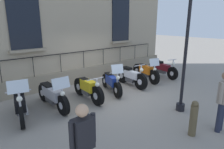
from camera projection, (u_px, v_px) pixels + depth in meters
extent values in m
plane|color=gray|center=(115.00, 94.00, 8.23)|extent=(60.00, 60.00, 0.00)
cube|color=gray|center=(84.00, 75.00, 9.81)|extent=(0.20, 11.45, 0.70)
cube|color=black|center=(121.00, 19.00, 10.76)|extent=(0.06, 1.21, 2.27)
cube|color=gray|center=(122.00, 42.00, 11.01)|extent=(0.24, 1.41, 0.10)
cube|color=black|center=(24.00, 19.00, 7.58)|extent=(0.06, 1.21, 2.27)
cube|color=gray|center=(28.00, 50.00, 7.83)|extent=(0.24, 1.41, 0.10)
cube|color=black|center=(83.00, 51.00, 9.48)|extent=(0.03, 9.62, 0.03)
cylinder|color=black|center=(0.00, 72.00, 7.31)|extent=(0.02, 0.02, 0.81)
cylinder|color=black|center=(33.00, 67.00, 8.07)|extent=(0.02, 0.02, 0.81)
cylinder|color=black|center=(61.00, 63.00, 8.83)|extent=(0.02, 0.02, 0.81)
cylinder|color=black|center=(84.00, 60.00, 9.59)|extent=(0.02, 0.02, 0.81)
cylinder|color=black|center=(103.00, 57.00, 10.35)|extent=(0.02, 0.02, 0.81)
cylinder|color=black|center=(120.00, 54.00, 11.10)|extent=(0.02, 0.02, 0.81)
cylinder|color=black|center=(135.00, 52.00, 11.86)|extent=(0.02, 0.02, 0.81)
cylinder|color=black|center=(148.00, 50.00, 12.62)|extent=(0.02, 0.02, 0.81)
cylinder|color=black|center=(22.00, 118.00, 5.55)|extent=(0.65, 0.28, 0.64)
cylinder|color=silver|center=(22.00, 118.00, 5.55)|extent=(0.25, 0.19, 0.23)
cylinder|color=black|center=(20.00, 101.00, 6.68)|extent=(0.65, 0.28, 0.64)
cylinder|color=silver|center=(20.00, 101.00, 6.68)|extent=(0.25, 0.19, 0.23)
cube|color=black|center=(20.00, 102.00, 6.01)|extent=(0.86, 0.49, 0.37)
cube|color=#4C4C51|center=(21.00, 109.00, 6.17)|extent=(0.53, 0.35, 0.23)
cube|color=black|center=(18.00, 92.00, 6.24)|extent=(0.51, 0.37, 0.10)
cylinder|color=silver|center=(20.00, 105.00, 5.49)|extent=(0.17, 0.10, 0.76)
cylinder|color=silver|center=(18.00, 91.00, 5.44)|extent=(0.20, 0.64, 0.04)
sphere|color=white|center=(19.00, 99.00, 5.38)|extent=(0.16, 0.16, 0.16)
cylinder|color=silver|center=(27.00, 109.00, 6.40)|extent=(0.73, 0.26, 0.08)
cube|color=silver|center=(18.00, 87.00, 5.35)|extent=(0.25, 0.55, 0.36)
cylinder|color=black|center=(63.00, 105.00, 6.35)|extent=(0.66, 0.16, 0.66)
cylinder|color=silver|center=(63.00, 105.00, 6.35)|extent=(0.23, 0.18, 0.23)
cylinder|color=black|center=(44.00, 93.00, 7.46)|extent=(0.66, 0.16, 0.66)
cylinder|color=silver|center=(44.00, 93.00, 7.46)|extent=(0.23, 0.18, 0.23)
cube|color=#B2B2BC|center=(53.00, 93.00, 6.81)|extent=(1.06, 0.32, 0.34)
cube|color=#4C4C51|center=(52.00, 99.00, 6.95)|extent=(0.63, 0.26, 0.23)
cube|color=black|center=(47.00, 85.00, 7.07)|extent=(0.59, 0.29, 0.10)
cylinder|color=silver|center=(62.00, 96.00, 6.31)|extent=(0.16, 0.06, 0.59)
cylinder|color=silver|center=(60.00, 87.00, 6.27)|extent=(0.04, 0.70, 0.04)
sphere|color=white|center=(63.00, 94.00, 6.23)|extent=(0.16, 0.16, 0.16)
cylinder|color=silver|center=(54.00, 99.00, 7.25)|extent=(0.95, 0.08, 0.08)
cube|color=silver|center=(61.00, 83.00, 6.19)|extent=(0.12, 0.57, 0.36)
cylinder|color=black|center=(97.00, 96.00, 7.08)|extent=(0.72, 0.19, 0.71)
cylinder|color=silver|center=(97.00, 96.00, 7.08)|extent=(0.26, 0.18, 0.25)
cylinder|color=black|center=(80.00, 87.00, 8.06)|extent=(0.72, 0.19, 0.71)
cylinder|color=silver|center=(80.00, 87.00, 8.06)|extent=(0.26, 0.18, 0.25)
cube|color=gold|center=(88.00, 85.00, 7.47)|extent=(0.78, 0.36, 0.38)
cube|color=#4C4C51|center=(87.00, 91.00, 7.62)|extent=(0.47, 0.28, 0.25)
cube|color=black|center=(84.00, 80.00, 7.67)|extent=(0.44, 0.31, 0.10)
cylinder|color=silver|center=(96.00, 87.00, 7.03)|extent=(0.16, 0.07, 0.61)
cylinder|color=silver|center=(95.00, 79.00, 6.99)|extent=(0.08, 0.69, 0.04)
sphere|color=white|center=(97.00, 85.00, 6.95)|extent=(0.16, 0.16, 0.16)
cylinder|color=silver|center=(89.00, 92.00, 7.86)|extent=(0.69, 0.12, 0.08)
cylinder|color=black|center=(118.00, 90.00, 7.78)|extent=(0.63, 0.34, 0.62)
cylinder|color=silver|center=(118.00, 90.00, 7.78)|extent=(0.26, 0.23, 0.22)
cylinder|color=black|center=(106.00, 81.00, 9.00)|extent=(0.63, 0.34, 0.62)
cylinder|color=silver|center=(106.00, 81.00, 9.00)|extent=(0.26, 0.23, 0.22)
cube|color=#1E389E|center=(112.00, 80.00, 8.28)|extent=(0.86, 0.52, 0.36)
cube|color=#4C4C51|center=(111.00, 85.00, 8.44)|extent=(0.53, 0.36, 0.22)
cube|color=black|center=(109.00, 74.00, 8.54)|extent=(0.51, 0.37, 0.10)
cylinder|color=silver|center=(117.00, 81.00, 7.73)|extent=(0.17, 0.11, 0.70)
cylinder|color=silver|center=(117.00, 72.00, 7.69)|extent=(0.23, 0.56, 0.04)
sphere|color=white|center=(118.00, 78.00, 7.63)|extent=(0.16, 0.16, 0.16)
cylinder|color=silver|center=(113.00, 86.00, 8.66)|extent=(0.72, 0.32, 0.08)
cube|color=silver|center=(117.00, 69.00, 7.59)|extent=(0.27, 0.49, 0.36)
cylinder|color=black|center=(141.00, 82.00, 8.66)|extent=(0.73, 0.19, 0.72)
cylinder|color=silver|center=(141.00, 82.00, 8.66)|extent=(0.26, 0.17, 0.25)
cylinder|color=black|center=(122.00, 75.00, 9.65)|extent=(0.73, 0.19, 0.72)
cylinder|color=silver|center=(122.00, 75.00, 9.65)|extent=(0.26, 0.17, 0.25)
cube|color=silver|center=(132.00, 75.00, 9.07)|extent=(0.85, 0.35, 0.32)
cube|color=#4C4C51|center=(130.00, 79.00, 9.21)|extent=(0.52, 0.26, 0.25)
cube|color=black|center=(127.00, 68.00, 9.27)|extent=(0.48, 0.29, 0.10)
cylinder|color=silver|center=(140.00, 74.00, 8.61)|extent=(0.16, 0.07, 0.72)
cylinder|color=silver|center=(140.00, 65.00, 8.55)|extent=(0.09, 0.61, 0.04)
sphere|color=white|center=(142.00, 70.00, 8.50)|extent=(0.16, 0.16, 0.16)
cylinder|color=silver|center=(131.00, 80.00, 9.45)|extent=(0.75, 0.14, 0.08)
cylinder|color=black|center=(154.00, 77.00, 9.40)|extent=(0.72, 0.30, 0.72)
cylinder|color=silver|center=(154.00, 77.00, 9.40)|extent=(0.28, 0.20, 0.25)
cylinder|color=black|center=(138.00, 70.00, 10.63)|extent=(0.72, 0.30, 0.72)
cylinder|color=silver|center=(138.00, 70.00, 10.63)|extent=(0.28, 0.20, 0.25)
cube|color=orange|center=(146.00, 69.00, 9.91)|extent=(0.88, 0.50, 0.37)
cube|color=#4C4C51|center=(145.00, 74.00, 10.07)|extent=(0.54, 0.36, 0.25)
cube|color=black|center=(142.00, 65.00, 10.17)|extent=(0.52, 0.37, 0.10)
cylinder|color=silver|center=(154.00, 71.00, 9.37)|extent=(0.17, 0.10, 0.56)
cylinder|color=silver|center=(153.00, 65.00, 9.34)|extent=(0.20, 0.63, 0.04)
sphere|color=white|center=(155.00, 69.00, 9.29)|extent=(0.16, 0.16, 0.16)
cylinder|color=silver|center=(145.00, 75.00, 10.30)|extent=(0.74, 0.27, 0.08)
cube|color=silver|center=(154.00, 62.00, 9.25)|extent=(0.25, 0.54, 0.36)
cylinder|color=black|center=(173.00, 73.00, 10.12)|extent=(0.68, 0.24, 0.67)
cylinder|color=silver|center=(173.00, 73.00, 10.12)|extent=(0.25, 0.17, 0.23)
cylinder|color=black|center=(153.00, 68.00, 11.38)|extent=(0.68, 0.24, 0.67)
cylinder|color=silver|center=(153.00, 68.00, 11.38)|extent=(0.25, 0.17, 0.23)
cube|color=maroon|center=(163.00, 67.00, 10.66)|extent=(0.88, 0.42, 0.32)
cube|color=#4C4C51|center=(161.00, 71.00, 10.80)|extent=(0.54, 0.31, 0.23)
cube|color=black|center=(159.00, 62.00, 10.89)|extent=(0.51, 0.32, 0.10)
cylinder|color=silver|center=(172.00, 67.00, 10.07)|extent=(0.17, 0.09, 0.70)
cylinder|color=silver|center=(172.00, 60.00, 10.02)|extent=(0.15, 0.57, 0.04)
sphere|color=white|center=(174.00, 64.00, 9.97)|extent=(0.16, 0.16, 0.16)
cylinder|color=silver|center=(161.00, 72.00, 11.04)|extent=(0.76, 0.23, 0.08)
cylinder|color=black|center=(180.00, 107.00, 6.71)|extent=(0.28, 0.28, 0.24)
cylinder|color=black|center=(186.00, 51.00, 6.22)|extent=(0.10, 0.10, 4.02)
cylinder|color=brown|center=(193.00, 120.00, 5.18)|extent=(0.19, 0.19, 0.85)
sphere|color=brown|center=(195.00, 104.00, 5.06)|extent=(0.17, 0.17, 0.17)
cube|color=black|center=(83.00, 134.00, 3.35)|extent=(0.24, 0.37, 0.57)
sphere|color=tan|center=(82.00, 110.00, 3.23)|extent=(0.22, 0.22, 0.22)
cylinder|color=black|center=(93.00, 128.00, 3.49)|extent=(0.09, 0.09, 0.55)
cylinder|color=black|center=(72.00, 137.00, 3.19)|extent=(0.09, 0.09, 0.55)
cylinder|color=#23283D|center=(221.00, 116.00, 5.45)|extent=(0.14, 0.14, 0.83)
cylinder|color=#23283D|center=(219.00, 118.00, 5.34)|extent=(0.14, 0.14, 0.83)
cube|color=gray|center=(224.00, 92.00, 5.21)|extent=(0.24, 0.37, 0.59)
cylinder|color=gray|center=(221.00, 93.00, 5.05)|extent=(0.09, 0.09, 0.56)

